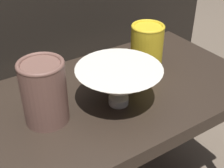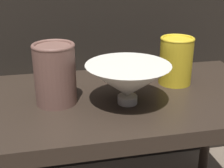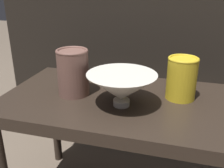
% 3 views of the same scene
% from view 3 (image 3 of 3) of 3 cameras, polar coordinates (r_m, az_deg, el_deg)
% --- Properties ---
extents(table, '(0.82, 0.44, 0.46)m').
position_cam_3_polar(table, '(0.88, 3.23, -6.11)').
color(table, '#2D231C').
rests_on(table, ground_plane).
extents(couch_backdrop, '(1.35, 0.50, 0.78)m').
position_cam_3_polar(couch_backdrop, '(1.42, 8.45, 4.11)').
color(couch_backdrop, black).
rests_on(couch_backdrop, ground_plane).
extents(bowl, '(0.21, 0.21, 0.10)m').
position_cam_3_polar(bowl, '(0.79, 2.11, -0.69)').
color(bowl, silver).
rests_on(bowl, table).
extents(vase_textured_left, '(0.11, 0.11, 0.15)m').
position_cam_3_polar(vase_textured_left, '(0.87, -8.48, 2.69)').
color(vase_textured_left, brown).
rests_on(vase_textured_left, table).
extents(vase_colorful_right, '(0.10, 0.10, 0.14)m').
position_cam_3_polar(vase_colorful_right, '(0.87, 14.93, 1.36)').
color(vase_colorful_right, gold).
rests_on(vase_colorful_right, table).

